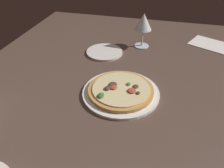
{
  "coord_description": "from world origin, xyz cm",
  "views": [
    {
      "loc": [
        -61.39,
        -18.5,
        52.07
      ],
      "look_at": [
        -0.87,
        -3.37,
        7.0
      ],
      "focal_mm": 35.6,
      "sensor_mm": 36.0,
      "label": 1
    }
  ],
  "objects_px": {
    "wine_glass_far": "(143,23)",
    "side_plate": "(104,52)",
    "paper_menu": "(212,45)",
    "pizza_main": "(121,91)"
  },
  "relations": [
    {
      "from": "wine_glass_far",
      "to": "side_plate",
      "type": "xyz_separation_m",
      "value": [
        -0.11,
        0.16,
        -0.11
      ]
    },
    {
      "from": "wine_glass_far",
      "to": "paper_menu",
      "type": "xyz_separation_m",
      "value": [
        0.1,
        -0.33,
        -0.11
      ]
    },
    {
      "from": "side_plate",
      "to": "pizza_main",
      "type": "bearing_deg",
      "value": -153.85
    },
    {
      "from": "paper_menu",
      "to": "pizza_main",
      "type": "bearing_deg",
      "value": 169.78
    },
    {
      "from": "side_plate",
      "to": "paper_menu",
      "type": "height_order",
      "value": "side_plate"
    },
    {
      "from": "pizza_main",
      "to": "wine_glass_far",
      "type": "xyz_separation_m",
      "value": [
        0.39,
        -0.02,
        0.1
      ]
    },
    {
      "from": "pizza_main",
      "to": "wine_glass_far",
      "type": "bearing_deg",
      "value": -2.82
    },
    {
      "from": "wine_glass_far",
      "to": "side_plate",
      "type": "distance_m",
      "value": 0.22
    },
    {
      "from": "wine_glass_far",
      "to": "side_plate",
      "type": "bearing_deg",
      "value": 125.37
    },
    {
      "from": "pizza_main",
      "to": "side_plate",
      "type": "xyz_separation_m",
      "value": [
        0.28,
        0.14,
        -0.01
      ]
    }
  ]
}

